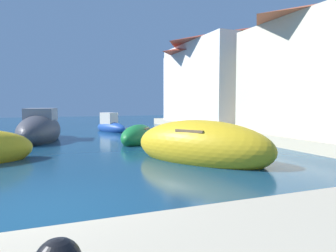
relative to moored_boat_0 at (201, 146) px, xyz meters
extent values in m
plane|color=navy|center=(-5.30, -3.43, -0.50)|extent=(80.00, 80.00, 0.00)
cube|color=beige|center=(7.70, 2.57, -0.25)|extent=(6.00, 32.00, 0.50)
ellipsoid|color=gold|center=(0.00, 0.00, 0.00)|extent=(4.47, 5.44, 1.82)
cube|color=brown|center=(0.00, 0.00, 0.58)|extent=(1.92, 1.74, 0.08)
ellipsoid|color=#197233|center=(-0.65, 5.51, -0.19)|extent=(2.97, 3.51, 1.16)
cube|color=brown|center=(-0.65, 5.51, 0.20)|extent=(1.23, 1.14, 0.08)
ellipsoid|color=#1E479E|center=(-0.72, 11.96, -0.27)|extent=(2.08, 3.26, 0.85)
cube|color=beige|center=(-0.81, 12.19, 0.39)|extent=(1.10, 1.43, 0.81)
ellipsoid|color=#3F3F47|center=(-5.23, 8.22, -0.02)|extent=(2.95, 5.43, 1.76)
cube|color=gray|center=(-5.15, 8.62, 0.85)|extent=(1.75, 2.01, 0.69)
cube|color=beige|center=(7.70, 2.03, 2.67)|extent=(5.30, 6.92, 5.34)
pyramid|color=#B25638|center=(7.70, 2.03, 5.81)|extent=(5.62, 7.33, 0.95)
cube|color=white|center=(7.70, 11.68, 2.95)|extent=(5.61, 9.29, 5.92)
pyramid|color=brown|center=(7.70, 11.68, 6.42)|extent=(5.95, 9.85, 1.01)
cube|color=white|center=(7.70, 13.21, 2.70)|extent=(5.56, 6.71, 5.41)
pyramid|color=brown|center=(7.70, 13.21, 5.90)|extent=(5.89, 7.11, 1.00)
camera|label=1|loc=(-4.93, -9.40, 1.50)|focal=33.26mm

